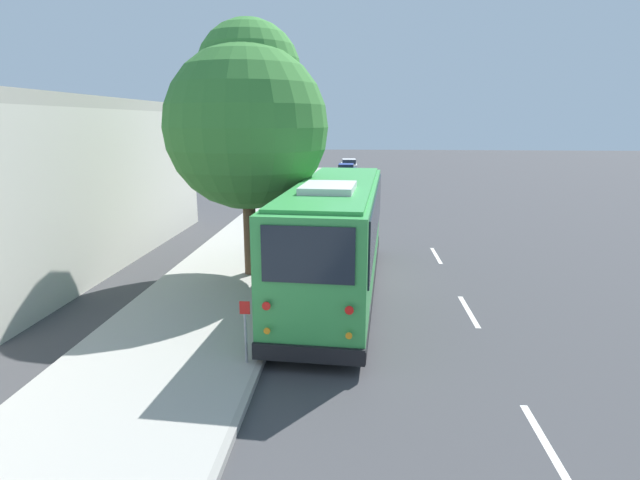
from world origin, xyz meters
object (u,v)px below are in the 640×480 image
at_px(parked_sedan_navy, 347,178).
at_px(parked_sedan_blue, 346,171).
at_px(shuttle_bus, 336,232).
at_px(sign_post_far, 264,299).
at_px(parked_sedan_maroon, 346,189).
at_px(street_tree, 247,116).
at_px(sign_post_near, 246,331).
at_px(parked_sedan_white, 349,165).
at_px(parked_sedan_gray, 339,205).

relative_size(parked_sedan_navy, parked_sedan_blue, 1.10).
distance_m(shuttle_bus, sign_post_far, 3.55).
bearing_deg(parked_sedan_blue, parked_sedan_maroon, -177.72).
bearing_deg(parked_sedan_maroon, parked_sedan_navy, 3.79).
distance_m(street_tree, sign_post_near, 8.04).
height_order(shuttle_bus, parked_sedan_navy, shuttle_bus).
height_order(parked_sedan_blue, parked_sedan_white, parked_sedan_white).
height_order(parked_sedan_navy, parked_sedan_blue, parked_sedan_navy).
bearing_deg(sign_post_near, shuttle_bus, -18.54).
bearing_deg(parked_sedan_blue, parked_sedan_gray, -178.75).
distance_m(shuttle_bus, parked_sedan_gray, 12.99).
xyz_separation_m(street_tree, sign_post_near, (-6.54, -1.25, -4.51)).
height_order(street_tree, sign_post_near, street_tree).
bearing_deg(street_tree, parked_sedan_navy, -6.22).
bearing_deg(parked_sedan_maroon, street_tree, 175.03).
relative_size(parked_sedan_maroon, street_tree, 0.55).
height_order(parked_sedan_maroon, parked_sedan_navy, parked_sedan_navy).
bearing_deg(shuttle_bus, parked_sedan_navy, 4.17).
bearing_deg(parked_sedan_gray, sign_post_near, 174.06).
relative_size(parked_sedan_blue, sign_post_near, 3.08).
height_order(parked_sedan_white, street_tree, street_tree).
height_order(parked_sedan_blue, sign_post_far, sign_post_far).
height_order(parked_sedan_navy, street_tree, street_tree).
height_order(parked_sedan_blue, sign_post_near, sign_post_near).
distance_m(shuttle_bus, parked_sedan_white, 39.43).
relative_size(parked_sedan_navy, parked_sedan_white, 1.09).
relative_size(parked_sedan_maroon, parked_sedan_navy, 0.96).
distance_m(parked_sedan_white, sign_post_near, 44.47).
bearing_deg(parked_sedan_white, shuttle_bus, 178.08).
bearing_deg(parked_sedan_navy, sign_post_far, 176.86).
relative_size(sign_post_near, sign_post_far, 1.07).
distance_m(sign_post_near, sign_post_far, 2.14).
bearing_deg(parked_sedan_gray, sign_post_far, 173.49).
distance_m(parked_sedan_navy, sign_post_far, 29.70).
height_order(parked_sedan_navy, sign_post_far, sign_post_far).
xyz_separation_m(shuttle_bus, sign_post_near, (-5.04, 1.69, -1.08)).
bearing_deg(parked_sedan_white, parked_sedan_blue, 176.17).
xyz_separation_m(parked_sedan_navy, street_tree, (-25.26, 2.75, 4.76)).
relative_size(parked_sedan_navy, street_tree, 0.57).
bearing_deg(sign_post_far, parked_sedan_gray, -4.82).
bearing_deg(sign_post_far, sign_post_near, 180.00).
distance_m(street_tree, sign_post_far, 6.47).
bearing_deg(parked_sedan_white, parked_sedan_gray, 177.51).
bearing_deg(street_tree, sign_post_near, -169.18).
distance_m(parked_sedan_navy, sign_post_near, 31.84).
bearing_deg(sign_post_near, parked_sedan_blue, -1.86).
bearing_deg(sign_post_far, parked_sedan_white, -1.90).
distance_m(parked_sedan_gray, street_tree, 12.63).
bearing_deg(shuttle_bus, parked_sedan_blue, 4.55).
relative_size(shuttle_bus, sign_post_far, 8.29).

